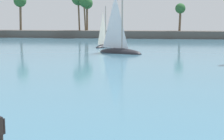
{
  "coord_description": "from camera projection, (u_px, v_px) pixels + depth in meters",
  "views": [
    {
      "loc": [
        4.47,
        -1.04,
        4.49
      ],
      "look_at": [
        2.39,
        13.29,
        2.34
      ],
      "focal_mm": 54.72,
      "sensor_mm": 36.0,
      "label": 1
    }
  ],
  "objects": [
    {
      "name": "sailboat_toward_headland",
      "position": [
        104.0,
        43.0,
        54.95
      ],
      "size": [
        3.21,
        5.03,
        7.02
      ],
      "color": "black",
      "rests_on": "sea"
    },
    {
      "name": "palm_headland",
      "position": [
        152.0,
        27.0,
        81.36
      ],
      "size": [
        113.71,
        6.0,
        12.39
      ],
      "color": "#514C47",
      "rests_on": "ground"
    },
    {
      "name": "sea",
      "position": [
        138.0,
        43.0,
        66.31
      ],
      "size": [
        220.0,
        112.28,
        0.06
      ],
      "primitive_type": "cube",
      "color": "teal",
      "rests_on": "ground"
    },
    {
      "name": "sailboat_mid_bay",
      "position": [
        119.0,
        46.0,
        45.26
      ],
      "size": [
        6.79,
        4.93,
        9.64
      ],
      "color": "black",
      "rests_on": "sea"
    }
  ]
}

